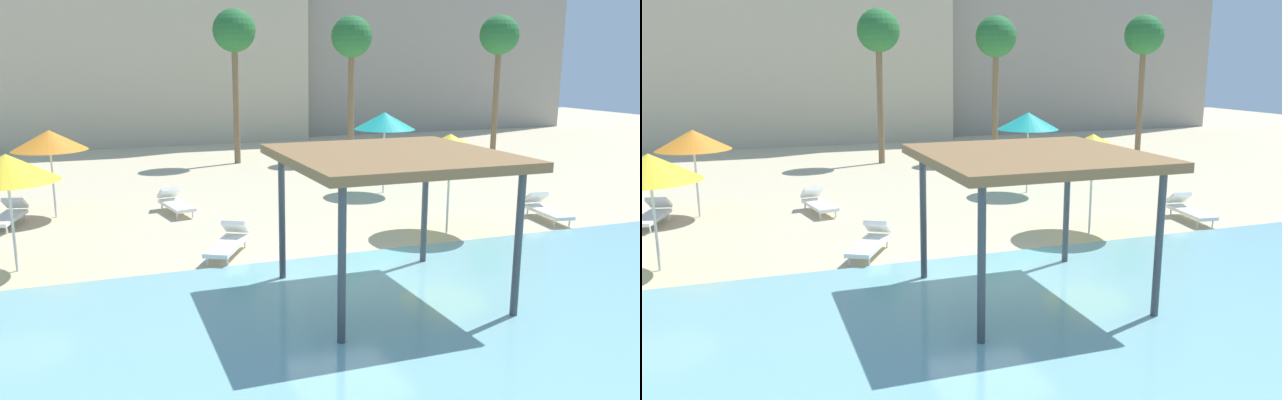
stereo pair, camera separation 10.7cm
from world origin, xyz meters
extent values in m
plane|color=beige|center=(0.00, 0.00, 0.00)|extent=(80.00, 80.00, 0.00)
cube|color=#7AB7C1|center=(0.00, -5.25, 0.02)|extent=(44.00, 13.50, 0.04)
cylinder|color=#42474C|center=(-1.35, 0.33, 1.37)|extent=(0.14, 0.14, 2.73)
cylinder|color=#42474C|center=(2.06, 0.33, 1.37)|extent=(0.14, 0.14, 2.73)
cylinder|color=#42474C|center=(-1.35, -3.08, 1.37)|extent=(0.14, 0.14, 2.73)
cylinder|color=#42474C|center=(2.06, -3.08, 1.37)|extent=(0.14, 0.14, 2.73)
cube|color=olive|center=(0.35, -1.37, 2.82)|extent=(4.11, 4.11, 0.18)
cylinder|color=silver|center=(-6.80, 2.87, 1.02)|extent=(0.06, 0.06, 2.05)
cone|color=yellow|center=(-6.80, 2.87, 2.35)|extent=(2.20, 2.20, 0.61)
cylinder|color=silver|center=(3.95, 2.43, 1.02)|extent=(0.06, 0.06, 2.04)
cone|color=yellow|center=(3.95, 2.43, 2.38)|extent=(2.46, 2.46, 0.68)
cylinder|color=silver|center=(4.65, 7.94, 1.13)|extent=(0.06, 0.06, 2.26)
cone|color=teal|center=(4.65, 7.94, 2.56)|extent=(2.15, 2.15, 0.59)
cylinder|color=silver|center=(-6.19, 7.96, 1.02)|extent=(0.06, 0.06, 2.04)
cone|color=orange|center=(-6.19, 7.96, 2.34)|extent=(2.16, 2.16, 0.59)
cylinder|color=white|center=(7.60, 1.84, 0.11)|extent=(0.05, 0.05, 0.22)
cylinder|color=white|center=(7.12, 1.90, 0.11)|extent=(0.05, 0.05, 0.22)
cylinder|color=white|center=(7.79, 3.27, 0.11)|extent=(0.05, 0.05, 0.22)
cylinder|color=white|center=(7.31, 3.33, 0.11)|extent=(0.05, 0.05, 0.22)
cube|color=white|center=(7.46, 2.59, 0.27)|extent=(0.83, 1.86, 0.10)
cube|color=white|center=(7.55, 3.32, 0.55)|extent=(0.66, 0.58, 0.40)
cylinder|color=white|center=(-7.38, 6.39, 0.11)|extent=(0.05, 0.05, 0.22)
cylinder|color=white|center=(-7.04, 7.79, 0.11)|extent=(0.05, 0.05, 0.22)
cylinder|color=white|center=(-7.51, 7.90, 0.11)|extent=(0.05, 0.05, 0.22)
cube|color=white|center=(-7.44, 7.15, 0.27)|extent=(1.00, 1.89, 0.10)
cube|color=white|center=(-7.27, 7.87, 0.55)|extent=(0.70, 0.63, 0.40)
cylinder|color=white|center=(-2.29, 1.61, 0.11)|extent=(0.05, 0.05, 0.22)
cylinder|color=white|center=(-2.71, 1.85, 0.11)|extent=(0.05, 0.05, 0.22)
cylinder|color=white|center=(-1.59, 2.87, 0.11)|extent=(0.05, 0.05, 0.22)
cylinder|color=white|center=(-2.01, 3.10, 0.11)|extent=(0.05, 0.05, 0.22)
cube|color=white|center=(-2.15, 2.36, 0.27)|extent=(1.40, 1.86, 0.10)
cube|color=white|center=(-1.79, 3.01, 0.55)|extent=(0.77, 0.74, 0.40)
cylinder|color=white|center=(-2.33, 6.51, 0.11)|extent=(0.05, 0.05, 0.22)
cylinder|color=white|center=(-2.80, 6.41, 0.11)|extent=(0.05, 0.05, 0.22)
cylinder|color=white|center=(-2.62, 7.92, 0.11)|extent=(0.05, 0.05, 0.22)
cylinder|color=white|center=(-3.09, 7.82, 0.11)|extent=(0.05, 0.05, 0.22)
cube|color=white|center=(-2.71, 7.16, 0.27)|extent=(0.95, 1.88, 0.10)
cube|color=white|center=(-2.86, 7.89, 0.55)|extent=(0.69, 0.62, 0.40)
cylinder|color=brown|center=(1.22, 16.25, 2.78)|extent=(0.28, 0.28, 5.57)
sphere|color=#286B33|center=(1.22, 16.25, 5.92)|extent=(1.90, 1.90, 1.90)
cylinder|color=brown|center=(13.94, 14.68, 2.74)|extent=(0.28, 0.28, 5.48)
sphere|color=#286B33|center=(13.94, 14.68, 5.83)|extent=(1.90, 1.90, 1.90)
cylinder|color=brown|center=(6.56, 15.59, 2.67)|extent=(0.28, 0.28, 5.35)
sphere|color=#286B33|center=(6.56, 15.59, 5.70)|extent=(1.90, 1.90, 1.90)
camera|label=1|loc=(-5.00, -12.14, 4.62)|focal=35.56mm
camera|label=2|loc=(-4.90, -12.18, 4.62)|focal=35.56mm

